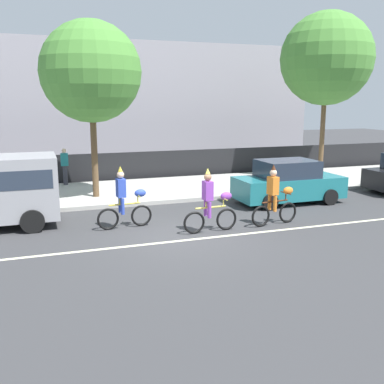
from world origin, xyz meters
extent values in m
plane|color=#38383A|center=(0.00, 0.00, 0.00)|extent=(80.00, 80.00, 0.00)
cube|color=beige|center=(0.00, -0.50, 0.00)|extent=(36.00, 0.14, 0.01)
cube|color=#ADAAA3|center=(0.00, 6.50, 0.07)|extent=(60.00, 5.00, 0.15)
cube|color=black|center=(0.00, 9.40, 0.70)|extent=(40.00, 0.08, 1.40)
cube|color=#99939E|center=(-0.86, 18.00, 3.61)|extent=(28.00, 8.00, 7.21)
torus|color=black|center=(-0.87, 1.35, 0.33)|extent=(0.67, 0.12, 0.67)
torus|color=black|center=(-1.92, 1.26, 0.33)|extent=(0.67, 0.12, 0.67)
cylinder|color=gold|center=(-1.40, 1.31, 0.75)|extent=(0.97, 0.13, 0.05)
cylinder|color=gold|center=(-1.55, 1.30, 0.84)|extent=(0.04, 0.04, 0.18)
cylinder|color=gold|center=(-0.98, 1.34, 0.86)|extent=(0.04, 0.04, 0.23)
cylinder|color=gold|center=(-0.98, 1.34, 0.98)|extent=(0.07, 0.50, 0.03)
ellipsoid|color=#2D47B2|center=(-0.89, 1.35, 1.05)|extent=(0.38, 0.23, 0.24)
cube|color=#2D47B2|center=(-1.50, 1.30, 1.26)|extent=(0.27, 0.34, 0.56)
sphere|color=beige|center=(-1.50, 1.30, 1.66)|extent=(0.22, 0.22, 0.22)
cone|color=gold|center=(-1.50, 1.30, 1.84)|extent=(0.14, 0.14, 0.16)
cylinder|color=#2D47B2|center=(-1.48, 1.16, 0.71)|extent=(0.11, 0.11, 0.48)
cylinder|color=#2D47B2|center=(-1.51, 1.44, 0.71)|extent=(0.11, 0.11, 0.48)
torus|color=black|center=(1.44, 0.07, 0.33)|extent=(0.67, 0.10, 0.67)
torus|color=black|center=(0.39, 0.02, 0.33)|extent=(0.67, 0.10, 0.67)
cylinder|color=#E5D84C|center=(0.91, 0.04, 0.75)|extent=(0.97, 0.09, 0.05)
cylinder|color=#E5D84C|center=(0.76, 0.04, 0.84)|extent=(0.04, 0.04, 0.18)
cylinder|color=#E5D84C|center=(1.33, 0.06, 0.86)|extent=(0.04, 0.04, 0.23)
cylinder|color=#E5D84C|center=(1.33, 0.06, 0.98)|extent=(0.05, 0.50, 0.03)
ellipsoid|color=purple|center=(1.42, 0.06, 1.05)|extent=(0.37, 0.22, 0.24)
cube|color=purple|center=(0.81, 0.04, 1.26)|extent=(0.25, 0.33, 0.56)
sphere|color=#9E7051|center=(0.81, 0.04, 1.66)|extent=(0.22, 0.22, 0.22)
cone|color=#E5D84C|center=(0.81, 0.04, 1.84)|extent=(0.14, 0.14, 0.16)
cylinder|color=purple|center=(0.82, -0.10, 0.71)|extent=(0.11, 0.11, 0.48)
cylinder|color=purple|center=(0.81, 0.18, 0.71)|extent=(0.11, 0.11, 0.48)
torus|color=black|center=(3.62, 0.18, 0.33)|extent=(0.67, 0.16, 0.67)
torus|color=black|center=(2.58, 0.04, 0.33)|extent=(0.67, 0.16, 0.67)
cylinder|color=#4C2614|center=(3.10, 0.11, 0.75)|extent=(0.96, 0.18, 0.05)
cylinder|color=#4C2614|center=(2.95, 0.09, 0.84)|extent=(0.04, 0.04, 0.18)
cylinder|color=#4C2614|center=(3.52, 0.16, 0.86)|extent=(0.04, 0.04, 0.23)
cylinder|color=#4C2614|center=(3.52, 0.16, 0.98)|extent=(0.10, 0.50, 0.03)
ellipsoid|color=orange|center=(3.60, 0.18, 1.05)|extent=(0.38, 0.25, 0.24)
cube|color=orange|center=(3.00, 0.09, 1.26)|extent=(0.28, 0.35, 0.56)
sphere|color=beige|center=(3.00, 0.09, 1.66)|extent=(0.22, 0.22, 0.22)
cone|color=#4C2614|center=(3.00, 0.09, 1.84)|extent=(0.14, 0.14, 0.16)
cylinder|color=orange|center=(3.02, -0.05, 0.71)|extent=(0.11, 0.11, 0.48)
cylinder|color=orange|center=(2.98, 0.23, 0.71)|extent=(0.11, 0.11, 0.48)
cylinder|color=black|center=(-4.07, 1.70, 0.35)|extent=(0.70, 0.22, 0.70)
cylinder|color=black|center=(-4.07, 3.70, 0.35)|extent=(0.70, 0.22, 0.70)
cylinder|color=black|center=(10.05, 3.59, 0.30)|extent=(0.60, 0.20, 0.60)
cube|color=#1E727A|center=(5.17, 2.69, 0.60)|extent=(4.10, 1.72, 0.80)
cube|color=#232D3D|center=(5.07, 2.69, 1.32)|extent=(2.10, 1.58, 0.64)
cylinder|color=black|center=(6.44, 1.83, 0.30)|extent=(0.60, 0.20, 0.60)
cylinder|color=black|center=(6.44, 3.55, 0.30)|extent=(0.60, 0.20, 0.60)
cylinder|color=black|center=(3.90, 1.83, 0.30)|extent=(0.60, 0.20, 0.60)
cylinder|color=black|center=(3.90, 3.55, 0.30)|extent=(0.60, 0.20, 0.60)
cylinder|color=brown|center=(-1.70, 5.58, 1.86)|extent=(0.24, 0.24, 3.42)
sphere|color=#4C8C38|center=(-1.70, 5.58, 4.89)|extent=(3.76, 3.76, 3.76)
cylinder|color=brown|center=(9.98, 7.49, 2.21)|extent=(0.24, 0.24, 4.12)
sphere|color=#4C8C38|center=(9.98, 7.49, 5.85)|extent=(4.53, 4.53, 4.53)
cylinder|color=#33333D|center=(-2.65, 8.56, 0.57)|extent=(0.20, 0.20, 0.85)
cube|color=#1E727A|center=(-2.65, 8.56, 1.28)|extent=(0.32, 0.20, 0.56)
sphere|color=beige|center=(-2.65, 8.56, 1.67)|extent=(0.20, 0.20, 0.20)
camera|label=1|loc=(-3.88, -11.90, 3.83)|focal=42.00mm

